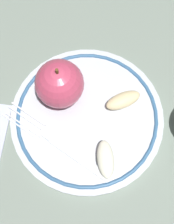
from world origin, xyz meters
TOP-DOWN VIEW (x-y plane):
  - ground_plane at (0.00, 0.00)m, footprint 2.00×2.00m
  - plate at (0.01, 0.01)m, footprint 0.24×0.24m
  - apple_red_whole at (0.03, -0.03)m, footprint 0.07×0.07m
  - apple_slice_front at (0.00, 0.09)m, footprint 0.04×0.06m
  - apple_slice_back at (-0.05, 0.01)m, footprint 0.06×0.03m
  - fork at (0.06, 0.05)m, footprint 0.13×0.16m

SIDE VIEW (x-z plane):
  - ground_plane at x=0.00m, z-range 0.00..0.00m
  - plate at x=0.01m, z-range 0.00..0.02m
  - fork at x=0.06m, z-range 0.01..0.02m
  - apple_slice_front at x=0.00m, z-range 0.01..0.03m
  - apple_slice_back at x=-0.05m, z-range 0.01..0.03m
  - apple_red_whole at x=0.03m, z-range 0.01..0.09m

